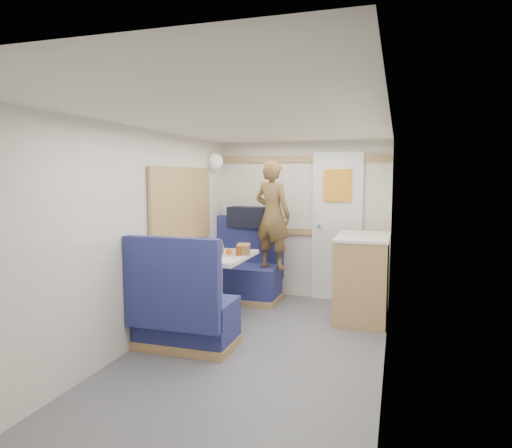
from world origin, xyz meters
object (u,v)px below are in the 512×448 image
(beer_glass, at_px, (239,251))
(salt_grinder, at_px, (215,252))
(dinette_table, at_px, (219,269))
(pepper_grinder, at_px, (218,249))
(galley_counter, at_px, (362,276))
(cheese_block, at_px, (215,253))
(tumbler_left, at_px, (192,252))
(bread_loaf, at_px, (243,249))
(person, at_px, (272,215))
(wine_glass, at_px, (216,243))
(dome_light, at_px, (215,161))
(tumbler_mid, at_px, (219,245))
(bench_far, at_px, (245,276))
(bench_near, at_px, (184,316))
(tray, at_px, (223,260))
(tumbler_right, at_px, (220,249))
(duffel_bag, at_px, (250,217))
(orange_fruit, at_px, (229,252))

(beer_glass, height_order, salt_grinder, beer_glass)
(dinette_table, relative_size, pepper_grinder, 9.44)
(dinette_table, relative_size, galley_counter, 1.00)
(cheese_block, distance_m, tumbler_left, 0.24)
(cheese_block, distance_m, bread_loaf, 0.35)
(person, distance_m, wine_glass, 0.89)
(dome_light, height_order, galley_counter, dome_light)
(wine_glass, bearing_deg, dome_light, 112.62)
(beer_glass, bearing_deg, tumbler_left, -148.79)
(dinette_table, height_order, galley_counter, galley_counter)
(bread_loaf, bearing_deg, tumbler_left, -137.46)
(dome_light, xyz_separation_m, tumbler_mid, (0.28, -0.58, -0.97))
(dome_light, xyz_separation_m, cheese_block, (0.39, -0.96, -1.00))
(bench_far, xyz_separation_m, pepper_grinder, (-0.06, -0.75, 0.47))
(bench_near, bearing_deg, beer_glass, 76.03)
(dinette_table, distance_m, dome_light, 1.51)
(bread_loaf, bearing_deg, bench_far, 107.52)
(tray, relative_size, tumbler_right, 2.67)
(duffel_bag, height_order, wine_glass, duffel_bag)
(dinette_table, bearing_deg, bench_far, 90.00)
(bench_far, distance_m, beer_glass, 1.00)
(bench_far, height_order, tumbler_mid, bench_far)
(galley_counter, xyz_separation_m, tumbler_right, (-1.47, -0.51, 0.31))
(orange_fruit, relative_size, salt_grinder, 0.83)
(bench_near, xyz_separation_m, duffel_bag, (-0.01, 1.98, 0.73))
(wine_glass, bearing_deg, bench_far, 86.34)
(tumbler_right, distance_m, beer_glass, 0.22)
(orange_fruit, relative_size, tumbler_mid, 0.58)
(wine_glass, bearing_deg, tray, -58.23)
(cheese_block, relative_size, pepper_grinder, 0.99)
(bench_far, distance_m, tray, 1.28)
(bench_near, relative_size, pepper_grinder, 10.77)
(duffel_bag, xyz_separation_m, tray, (0.19, -1.45, -0.30))
(cheese_block, distance_m, pepper_grinder, 0.24)
(tray, xyz_separation_m, tumbler_mid, (-0.28, 0.60, 0.05))
(bench_near, xyz_separation_m, tumbler_right, (-0.00, 0.90, 0.48))
(salt_grinder, distance_m, bread_loaf, 0.32)
(tray, relative_size, cheese_block, 3.16)
(galley_counter, bearing_deg, bread_loaf, -162.24)
(bench_far, bearing_deg, dinette_table, -90.00)
(tumbler_mid, bearing_deg, galley_counter, 10.14)
(dome_light, height_order, tumbler_right, dome_light)
(dinette_table, distance_m, wine_glass, 0.28)
(cheese_block, relative_size, beer_glass, 1.00)
(duffel_bag, distance_m, tumbler_right, 1.11)
(bench_far, relative_size, salt_grinder, 12.26)
(dinette_table, height_order, beer_glass, beer_glass)
(pepper_grinder, bearing_deg, tumbler_mid, 107.01)
(bench_far, distance_m, tumbler_right, 0.96)
(tray, relative_size, beer_glass, 3.17)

